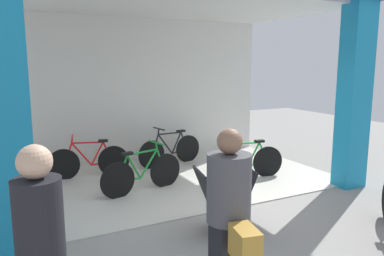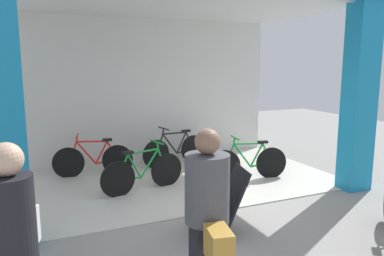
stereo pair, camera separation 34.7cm
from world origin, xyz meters
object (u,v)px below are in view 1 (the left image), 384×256
at_px(bicycle_inside_1, 89,161).
at_px(pedestrian_1, 229,225).
at_px(bicycle_inside_0, 171,150).
at_px(sandwich_board_sign, 224,200).
at_px(bicycle_inside_2, 142,173).
at_px(bicycle_inside_3, 246,162).

distance_m(bicycle_inside_1, pedestrian_1, 4.76).
height_order(bicycle_inside_0, sandwich_board_sign, sandwich_board_sign).
bearing_deg(bicycle_inside_2, bicycle_inside_3, -4.42).
xyz_separation_m(bicycle_inside_2, bicycle_inside_3, (2.04, -0.16, -0.00)).
xyz_separation_m(bicycle_inside_1, bicycle_inside_3, (2.67, -1.42, 0.00)).
distance_m(bicycle_inside_0, bicycle_inside_3, 1.80).
distance_m(bicycle_inside_3, sandwich_board_sign, 2.39).
relative_size(bicycle_inside_1, bicycle_inside_3, 0.99).
height_order(bicycle_inside_1, pedestrian_1, pedestrian_1).
xyz_separation_m(bicycle_inside_3, sandwich_board_sign, (-1.59, -1.78, 0.09)).
bearing_deg(bicycle_inside_0, bicycle_inside_1, -175.58).
bearing_deg(bicycle_inside_3, bicycle_inside_2, 175.58).
bearing_deg(bicycle_inside_1, sandwich_board_sign, -71.33).
relative_size(bicycle_inside_0, bicycle_inside_3, 1.01).
relative_size(bicycle_inside_1, bicycle_inside_2, 0.99).
xyz_separation_m(bicycle_inside_1, bicycle_inside_2, (0.63, -1.27, 0.00)).
height_order(bicycle_inside_2, bicycle_inside_3, bicycle_inside_2).
bearing_deg(pedestrian_1, bicycle_inside_2, 82.63).
xyz_separation_m(bicycle_inside_0, sandwich_board_sign, (-0.70, -3.34, 0.09)).
xyz_separation_m(bicycle_inside_0, bicycle_inside_2, (-1.14, -1.40, 0.00)).
relative_size(bicycle_inside_0, sandwich_board_sign, 1.76).
bearing_deg(sandwich_board_sign, bicycle_inside_1, 108.67).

